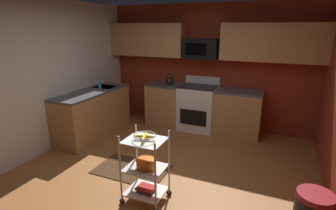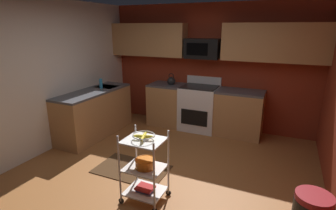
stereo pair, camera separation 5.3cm
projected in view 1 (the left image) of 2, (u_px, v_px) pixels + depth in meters
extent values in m
cube|color=#995B2D|center=(159.00, 178.00, 3.90)|extent=(4.40, 4.80, 0.04)
cube|color=maroon|center=(207.00, 67.00, 5.65)|extent=(4.52, 0.06, 2.60)
cube|color=silver|center=(37.00, 79.00, 4.38)|extent=(0.06, 4.80, 2.60)
cube|color=#B27F4C|center=(202.00, 109.00, 5.61)|extent=(2.42, 0.60, 0.88)
cube|color=#4C4C51|center=(202.00, 88.00, 5.48)|extent=(2.42, 0.60, 0.04)
cube|color=#B27F4C|center=(94.00, 114.00, 5.31)|extent=(0.60, 1.75, 0.88)
cube|color=#4C4C51|center=(92.00, 92.00, 5.18)|extent=(0.60, 1.75, 0.04)
cube|color=#B7BABC|center=(105.00, 90.00, 5.57)|extent=(0.44, 0.36, 0.16)
cube|color=white|center=(198.00, 108.00, 5.64)|extent=(0.76, 0.64, 0.92)
cube|color=black|center=(193.00, 118.00, 5.38)|extent=(0.56, 0.01, 0.32)
cube|color=white|center=(203.00, 80.00, 5.73)|extent=(0.76, 0.06, 0.18)
cube|color=black|center=(199.00, 87.00, 5.50)|extent=(0.72, 0.60, 0.02)
cube|color=#B27F4C|center=(147.00, 40.00, 5.84)|extent=(1.72, 0.33, 0.70)
cube|color=#B27F4C|center=(273.00, 43.00, 4.84)|extent=(1.88, 0.33, 0.70)
cube|color=black|center=(201.00, 49.00, 5.38)|extent=(0.70, 0.38, 0.40)
cube|color=black|center=(196.00, 49.00, 5.23)|extent=(0.44, 0.01, 0.24)
cylinder|color=silver|center=(120.00, 170.00, 3.17)|extent=(0.02, 0.02, 0.88)
cylinder|color=black|center=(122.00, 201.00, 3.30)|extent=(0.07, 0.02, 0.07)
cylinder|color=silver|center=(155.00, 179.00, 2.99)|extent=(0.02, 0.02, 0.88)
cylinder|color=silver|center=(137.00, 156.00, 3.52)|extent=(0.02, 0.02, 0.88)
cylinder|color=black|center=(138.00, 185.00, 3.64)|extent=(0.07, 0.02, 0.07)
cylinder|color=silver|center=(169.00, 163.00, 3.34)|extent=(0.02, 0.02, 0.88)
cylinder|color=black|center=(169.00, 193.00, 3.46)|extent=(0.07, 0.02, 0.07)
cube|color=silver|center=(146.00, 191.00, 3.36)|extent=(0.47, 0.40, 0.02)
cube|color=silver|center=(145.00, 168.00, 3.26)|extent=(0.47, 0.40, 0.02)
cube|color=silver|center=(145.00, 141.00, 3.16)|extent=(0.47, 0.40, 0.02)
torus|color=silver|center=(144.00, 135.00, 3.14)|extent=(0.27, 0.27, 0.01)
cylinder|color=silver|center=(145.00, 139.00, 3.15)|extent=(0.12, 0.12, 0.02)
ellipsoid|color=yellow|center=(149.00, 137.00, 3.14)|extent=(0.17, 0.09, 0.04)
ellipsoid|color=yellow|center=(145.00, 135.00, 3.19)|extent=(0.09, 0.17, 0.04)
ellipsoid|color=yellow|center=(140.00, 136.00, 3.15)|extent=(0.17, 0.09, 0.04)
ellipsoid|color=yellow|center=(144.00, 138.00, 3.09)|extent=(0.09, 0.17, 0.04)
cylinder|color=orange|center=(146.00, 164.00, 3.24)|extent=(0.24, 0.24, 0.11)
torus|color=orange|center=(146.00, 160.00, 3.23)|extent=(0.25, 0.25, 0.01)
cube|color=#1E4C8C|center=(146.00, 190.00, 3.35)|extent=(0.22, 0.15, 0.03)
cube|color=#B22626|center=(146.00, 188.00, 3.34)|extent=(0.23, 0.18, 0.03)
sphere|color=black|center=(170.00, 81.00, 5.73)|extent=(0.18, 0.18, 0.18)
sphere|color=black|center=(170.00, 77.00, 5.71)|extent=(0.03, 0.03, 0.03)
cone|color=black|center=(173.00, 81.00, 5.70)|extent=(0.09, 0.04, 0.06)
torus|color=black|center=(170.00, 76.00, 5.70)|extent=(0.12, 0.01, 0.12)
cylinder|color=#2D8CBF|center=(100.00, 84.00, 5.35)|extent=(0.06, 0.06, 0.20)
cylinder|color=maroon|center=(316.00, 197.00, 2.43)|extent=(0.33, 0.33, 0.06)
cube|color=#472D19|center=(132.00, 169.00, 4.09)|extent=(1.10, 0.70, 0.01)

